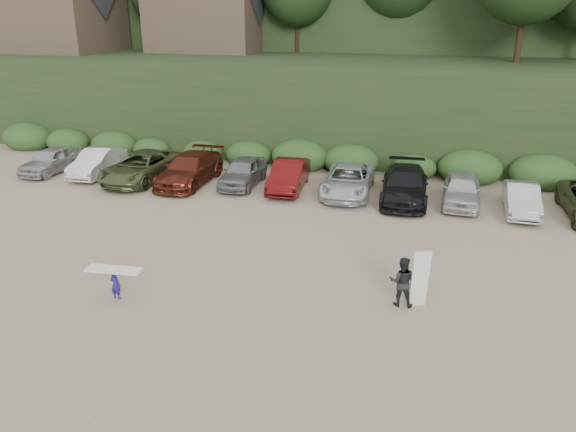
% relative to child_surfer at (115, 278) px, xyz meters
% --- Properties ---
extents(ground, '(120.00, 120.00, 0.00)m').
position_rel_child_surfer_xyz_m(ground, '(4.32, 2.88, -0.76)').
color(ground, tan).
rests_on(ground, ground).
extents(parked_cars, '(39.79, 6.38, 1.63)m').
position_rel_child_surfer_xyz_m(parked_cars, '(6.22, 12.90, 0.01)').
color(parked_cars, '#A4A4A9').
rests_on(parked_cars, ground).
extents(child_surfer, '(1.91, 0.70, 1.12)m').
position_rel_child_surfer_xyz_m(child_surfer, '(0.00, 0.00, 0.00)').
color(child_surfer, navy).
rests_on(child_surfer, ground).
extents(adult_surfer, '(1.31, 0.68, 2.03)m').
position_rel_child_surfer_xyz_m(adult_surfer, '(9.35, 2.14, 0.11)').
color(adult_surfer, black).
rests_on(adult_surfer, ground).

